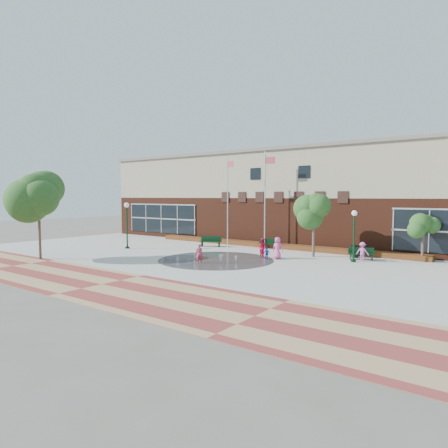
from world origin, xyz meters
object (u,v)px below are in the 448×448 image
Objects in this scene: flagpole_left at (228,197)px; trash_can at (355,252)px; bench_left at (211,243)px; tree_big_left at (38,192)px; child_splash at (199,254)px; flagpole_right at (265,195)px.

trash_can is (11.25, 0.83, -4.10)m from flagpole_left.
flagpole_left is 12.00m from trash_can.
flagpole_left is at bearing -9.76° from bench_left.
child_splash is (10.73, 5.54, -4.31)m from tree_big_left.
bench_left is 15.13m from tree_big_left.
tree_big_left is at bearing -136.44° from bench_left.
tree_big_left reaches higher than bench_left.
flagpole_right is 10.48m from child_splash.
tree_big_left is (-7.43, -13.58, 0.41)m from flagpole_left.
flagpole_right is 9.01× the size of trash_can.
flagpole_left is 0.96× the size of flagpole_right.
flagpole_right reaches higher than bench_left.
flagpole_left reaches higher than bench_left.
tree_big_left is at bearing -100.40° from flagpole_left.
trash_can is 24.02m from tree_big_left.
trash_can is 11.92m from child_splash.
child_splash is (3.30, -8.05, -3.90)m from flagpole_left.
bench_left is at bearing -101.71° from child_splash.
trash_can is at bearing -5.94° from flagpole_right.
flagpole_left is 15.49m from tree_big_left.
child_splash is at bearing 27.30° from tree_big_left.
flagpole_left is 3.37m from flagpole_right.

